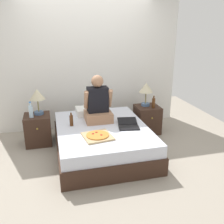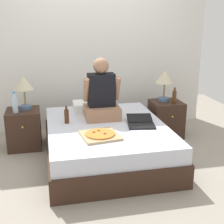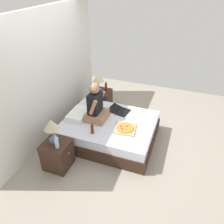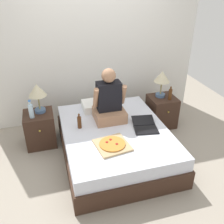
{
  "view_description": "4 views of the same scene",
  "coord_description": "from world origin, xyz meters",
  "px_view_note": "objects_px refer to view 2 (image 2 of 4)",
  "views": [
    {
      "loc": [
        -0.76,
        -3.64,
        1.99
      ],
      "look_at": [
        0.12,
        -0.17,
        0.75
      ],
      "focal_mm": 40.0,
      "sensor_mm": 36.0,
      "label": 1
    },
    {
      "loc": [
        -0.7,
        -3.55,
        1.73
      ],
      "look_at": [
        0.05,
        -0.11,
        0.65
      ],
      "focal_mm": 50.0,
      "sensor_mm": 36.0,
      "label": 2
    },
    {
      "loc": [
        -3.35,
        -1.29,
        3.01
      ],
      "look_at": [
        0.11,
        -0.02,
        0.61
      ],
      "focal_mm": 35.0,
      "sensor_mm": 36.0,
      "label": 3
    },
    {
      "loc": [
        -0.85,
        -2.82,
        2.35
      ],
      "look_at": [
        -0.07,
        -0.08,
        0.77
      ],
      "focal_mm": 40.0,
      "sensor_mm": 36.0,
      "label": 4
    }
  ],
  "objects_px": {
    "lamp_on_left_nightstand": "(24,85)",
    "water_bottle": "(15,104)",
    "bed": "(106,142)",
    "beer_bottle": "(174,97)",
    "nightstand_right": "(166,119)",
    "person_seated": "(102,96)",
    "pizza_box": "(100,135)",
    "lamp_on_right_nightstand": "(165,79)",
    "beer_bottle_on_bed": "(67,116)",
    "laptop": "(141,123)",
    "nightstand_left": "(24,129)"
  },
  "relations": [
    {
      "from": "person_seated",
      "to": "lamp_on_left_nightstand",
      "type": "bearing_deg",
      "value": 159.44
    },
    {
      "from": "lamp_on_left_nightstand",
      "to": "person_seated",
      "type": "bearing_deg",
      "value": -20.56
    },
    {
      "from": "lamp_on_left_nightstand",
      "to": "water_bottle",
      "type": "height_order",
      "value": "lamp_on_left_nightstand"
    },
    {
      "from": "nightstand_left",
      "to": "pizza_box",
      "type": "relative_size",
      "value": 1.17
    },
    {
      "from": "beer_bottle_on_bed",
      "to": "lamp_on_left_nightstand",
      "type": "bearing_deg",
      "value": 136.44
    },
    {
      "from": "lamp_on_right_nightstand",
      "to": "beer_bottle_on_bed",
      "type": "xyz_separation_m",
      "value": [
        -1.47,
        -0.49,
        -0.31
      ]
    },
    {
      "from": "beer_bottle_on_bed",
      "to": "nightstand_left",
      "type": "bearing_deg",
      "value": 141.63
    },
    {
      "from": "beer_bottle",
      "to": "beer_bottle_on_bed",
      "type": "xyz_separation_m",
      "value": [
        -1.57,
        -0.34,
        -0.08
      ]
    },
    {
      "from": "beer_bottle",
      "to": "beer_bottle_on_bed",
      "type": "bearing_deg",
      "value": -167.81
    },
    {
      "from": "water_bottle",
      "to": "lamp_on_right_nightstand",
      "type": "relative_size",
      "value": 0.61
    },
    {
      "from": "nightstand_right",
      "to": "laptop",
      "type": "bearing_deg",
      "value": -131.36
    },
    {
      "from": "bed",
      "to": "lamp_on_right_nightstand",
      "type": "height_order",
      "value": "lamp_on_right_nightstand"
    },
    {
      "from": "beer_bottle_on_bed",
      "to": "water_bottle",
      "type": "bearing_deg",
      "value": 151.2
    },
    {
      "from": "lamp_on_left_nightstand",
      "to": "beer_bottle",
      "type": "relative_size",
      "value": 1.96
    },
    {
      "from": "bed",
      "to": "lamp_on_right_nightstand",
      "type": "bearing_deg",
      "value": 33.01
    },
    {
      "from": "beer_bottle",
      "to": "laptop",
      "type": "height_order",
      "value": "beer_bottle"
    },
    {
      "from": "nightstand_left",
      "to": "person_seated",
      "type": "relative_size",
      "value": 0.68
    },
    {
      "from": "bed",
      "to": "water_bottle",
      "type": "bearing_deg",
      "value": 155.38
    },
    {
      "from": "pizza_box",
      "to": "nightstand_left",
      "type": "bearing_deg",
      "value": 131.92
    },
    {
      "from": "water_bottle",
      "to": "pizza_box",
      "type": "height_order",
      "value": "water_bottle"
    },
    {
      "from": "water_bottle",
      "to": "pizza_box",
      "type": "bearing_deg",
      "value": -42.82
    },
    {
      "from": "nightstand_right",
      "to": "person_seated",
      "type": "distance_m",
      "value": 1.18
    },
    {
      "from": "lamp_on_left_nightstand",
      "to": "water_bottle",
      "type": "bearing_deg",
      "value": -130.6
    },
    {
      "from": "water_bottle",
      "to": "beer_bottle",
      "type": "distance_m",
      "value": 2.2
    },
    {
      "from": "nightstand_left",
      "to": "nightstand_right",
      "type": "xyz_separation_m",
      "value": [
        2.05,
        0.0,
        0.0
      ]
    },
    {
      "from": "lamp_on_right_nightstand",
      "to": "laptop",
      "type": "distance_m",
      "value": 1.02
    },
    {
      "from": "nightstand_left",
      "to": "person_seated",
      "type": "bearing_deg",
      "value": -17.29
    },
    {
      "from": "pizza_box",
      "to": "beer_bottle",
      "type": "bearing_deg",
      "value": 35.2
    },
    {
      "from": "bed",
      "to": "beer_bottle",
      "type": "height_order",
      "value": "beer_bottle"
    },
    {
      "from": "person_seated",
      "to": "bed",
      "type": "bearing_deg",
      "value": -88.6
    },
    {
      "from": "water_bottle",
      "to": "beer_bottle",
      "type": "xyz_separation_m",
      "value": [
        2.2,
        -0.01,
        -0.02
      ]
    },
    {
      "from": "bed",
      "to": "pizza_box",
      "type": "relative_size",
      "value": 4.09
    },
    {
      "from": "nightstand_right",
      "to": "lamp_on_right_nightstand",
      "type": "relative_size",
      "value": 1.18
    },
    {
      "from": "nightstand_left",
      "to": "nightstand_right",
      "type": "bearing_deg",
      "value": 0.0
    },
    {
      "from": "bed",
      "to": "lamp_on_left_nightstand",
      "type": "relative_size",
      "value": 4.11
    },
    {
      "from": "water_bottle",
      "to": "person_seated",
      "type": "bearing_deg",
      "value": -11.67
    },
    {
      "from": "beer_bottle_on_bed",
      "to": "person_seated",
      "type": "bearing_deg",
      "value": 14.66
    },
    {
      "from": "water_bottle",
      "to": "nightstand_right",
      "type": "relative_size",
      "value": 0.52
    },
    {
      "from": "person_seated",
      "to": "pizza_box",
      "type": "relative_size",
      "value": 1.72
    },
    {
      "from": "water_bottle",
      "to": "lamp_on_right_nightstand",
      "type": "bearing_deg",
      "value": 3.82
    },
    {
      "from": "lamp_on_left_nightstand",
      "to": "water_bottle",
      "type": "distance_m",
      "value": 0.28
    },
    {
      "from": "beer_bottle",
      "to": "water_bottle",
      "type": "bearing_deg",
      "value": 179.74
    },
    {
      "from": "nightstand_right",
      "to": "beer_bottle",
      "type": "bearing_deg",
      "value": -54.99
    },
    {
      "from": "bed",
      "to": "beer_bottle_on_bed",
      "type": "height_order",
      "value": "beer_bottle_on_bed"
    },
    {
      "from": "bed",
      "to": "nightstand_left",
      "type": "height_order",
      "value": "nightstand_left"
    },
    {
      "from": "nightstand_right",
      "to": "beer_bottle",
      "type": "relative_size",
      "value": 2.3
    },
    {
      "from": "water_bottle",
      "to": "laptop",
      "type": "height_order",
      "value": "water_bottle"
    },
    {
      "from": "bed",
      "to": "laptop",
      "type": "xyz_separation_m",
      "value": [
        0.41,
        -0.1,
        0.25
      ]
    },
    {
      "from": "beer_bottle",
      "to": "lamp_on_left_nightstand",
      "type": "bearing_deg",
      "value": 175.87
    },
    {
      "from": "beer_bottle",
      "to": "person_seated",
      "type": "bearing_deg",
      "value": -168.87
    }
  ]
}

